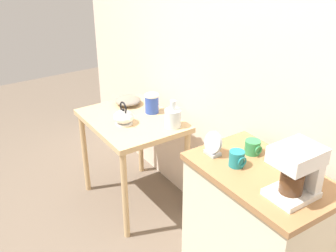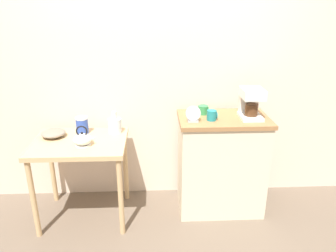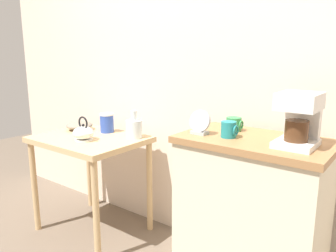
# 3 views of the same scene
# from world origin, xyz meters

# --- Properties ---
(ground_plane) EXTENTS (8.00, 8.00, 0.00)m
(ground_plane) POSITION_xyz_m (0.00, 0.00, 0.00)
(ground_plane) COLOR #6B5B4C
(back_wall) EXTENTS (4.40, 0.10, 2.80)m
(back_wall) POSITION_xyz_m (0.10, 0.42, 1.40)
(back_wall) COLOR beige
(back_wall) RESTS_ON ground_plane
(wooden_table) EXTENTS (0.78, 0.61, 0.75)m
(wooden_table) POSITION_xyz_m (-0.64, -0.02, 0.64)
(wooden_table) COLOR tan
(wooden_table) RESTS_ON ground_plane
(kitchen_counter) EXTENTS (0.79, 0.49, 0.91)m
(kitchen_counter) POSITION_xyz_m (0.60, 0.07, 0.46)
(kitchen_counter) COLOR beige
(kitchen_counter) RESTS_ON ground_plane
(bowl_stoneware) EXTENTS (0.21, 0.21, 0.06)m
(bowl_stoneware) POSITION_xyz_m (-0.89, 0.09, 0.78)
(bowl_stoneware) COLOR gray
(bowl_stoneware) RESTS_ON wooden_table
(teakettle) EXTENTS (0.18, 0.15, 0.17)m
(teakettle) POSITION_xyz_m (-0.59, -0.11, 0.80)
(teakettle) COLOR white
(teakettle) RESTS_ON wooden_table
(glass_carafe_vase) EXTENTS (0.12, 0.12, 0.20)m
(glass_carafe_vase) POSITION_xyz_m (-0.36, 0.17, 0.82)
(glass_carafe_vase) COLOR silver
(glass_carafe_vase) RESTS_ON wooden_table
(canister_enamel) EXTENTS (0.11, 0.11, 0.15)m
(canister_enamel) POSITION_xyz_m (-0.65, 0.17, 0.82)
(canister_enamel) COLOR #2D4CAD
(canister_enamel) RESTS_ON wooden_table
(coffee_maker) EXTENTS (0.18, 0.22, 0.26)m
(coffee_maker) POSITION_xyz_m (0.82, 0.06, 1.05)
(coffee_maker) COLOR white
(coffee_maker) RESTS_ON kitchen_counter
(mug_tall_green) EXTENTS (0.09, 0.09, 0.08)m
(mug_tall_green) POSITION_xyz_m (0.43, 0.16, 0.95)
(mug_tall_green) COLOR #338C4C
(mug_tall_green) RESTS_ON kitchen_counter
(mug_dark_teal) EXTENTS (0.09, 0.08, 0.09)m
(mug_dark_teal) POSITION_xyz_m (0.48, -0.00, 0.96)
(mug_dark_teal) COLOR teal
(mug_dark_teal) RESTS_ON kitchen_counter
(table_clock) EXTENTS (0.12, 0.06, 0.14)m
(table_clock) POSITION_xyz_m (0.32, -0.03, 0.97)
(table_clock) COLOR #B2B5BA
(table_clock) RESTS_ON kitchen_counter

